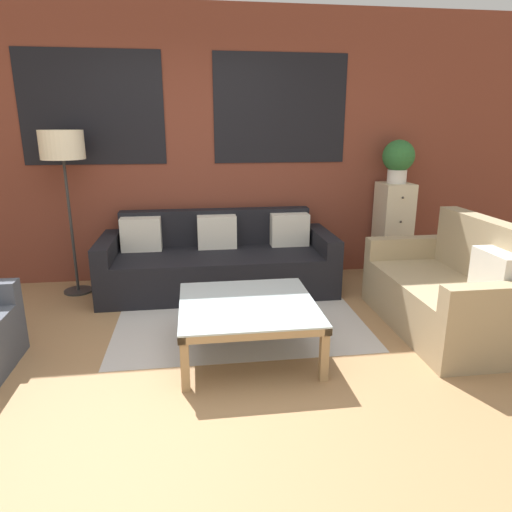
# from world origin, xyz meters

# --- Properties ---
(ground_plane) EXTENTS (16.00, 16.00, 0.00)m
(ground_plane) POSITION_xyz_m (0.00, 0.00, 0.00)
(ground_plane) COLOR #9E754C
(wall_back_brick) EXTENTS (8.40, 0.09, 2.80)m
(wall_back_brick) POSITION_xyz_m (0.00, 2.44, 1.41)
(wall_back_brick) COLOR brown
(wall_back_brick) RESTS_ON ground_plane
(rug) EXTENTS (2.11, 1.57, 0.00)m
(rug) POSITION_xyz_m (0.37, 1.17, 0.00)
(rug) COLOR #BCB7B2
(rug) RESTS_ON ground_plane
(couch_dark) EXTENTS (2.32, 0.88, 0.78)m
(couch_dark) POSITION_xyz_m (0.24, 1.95, 0.28)
(couch_dark) COLOR black
(couch_dark) RESTS_ON ground_plane
(settee_vintage) EXTENTS (0.80, 1.48, 0.92)m
(settee_vintage) POSITION_xyz_m (2.06, 0.73, 0.31)
(settee_vintage) COLOR tan
(settee_vintage) RESTS_ON ground_plane
(coffee_table) EXTENTS (0.98, 0.98, 0.40)m
(coffee_table) POSITION_xyz_m (0.37, 0.54, 0.35)
(coffee_table) COLOR silver
(coffee_table) RESTS_ON ground_plane
(floor_lamp) EXTENTS (0.40, 0.40, 1.60)m
(floor_lamp) POSITION_xyz_m (-1.19, 2.06, 1.40)
(floor_lamp) COLOR #2D2D2D
(floor_lamp) RESTS_ON ground_plane
(drawer_cabinet) EXTENTS (0.33, 0.38, 1.03)m
(drawer_cabinet) POSITION_xyz_m (2.19, 2.18, 0.52)
(drawer_cabinet) COLOR beige
(drawer_cabinet) RESTS_ON ground_plane
(potted_plant) EXTENTS (0.34, 0.34, 0.46)m
(potted_plant) POSITION_xyz_m (2.19, 2.18, 1.29)
(potted_plant) COLOR silver
(potted_plant) RESTS_ON drawer_cabinet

